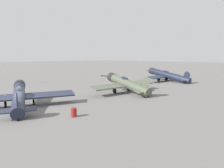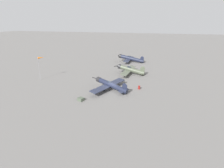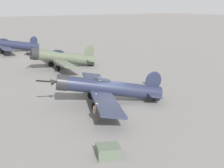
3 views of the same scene
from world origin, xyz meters
The scene contains 8 objects.
ground_plane centered at (0.00, 0.00, 0.00)m, with size 400.00×400.00×0.00m, color slate.
airplane_foreground centered at (0.49, -0.19, 1.46)m, with size 10.60×12.58×2.91m.
airplane_mid_apron centered at (-2.08, -16.11, 1.56)m, with size 10.35×12.55×3.23m.
airplane_far_line centered at (0.74, -34.57, 1.46)m, with size 11.44×11.97×3.35m.
ground_crew_mechanic centered at (3.31, 3.06, 0.94)m, with size 0.61×0.23×1.56m.
equipment_crate centered at (5.28, 7.81, 0.35)m, with size 1.63×1.53×0.70m.
fuel_drum centered at (-6.63, -2.80, 0.45)m, with size 0.61×0.61×0.90m.
windsock_mast centered at (22.80, -4.06, 6.28)m, with size 1.57×1.58×6.94m.
Camera 2 is at (-11.18, 43.80, 17.64)m, focal length 30.19 mm.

